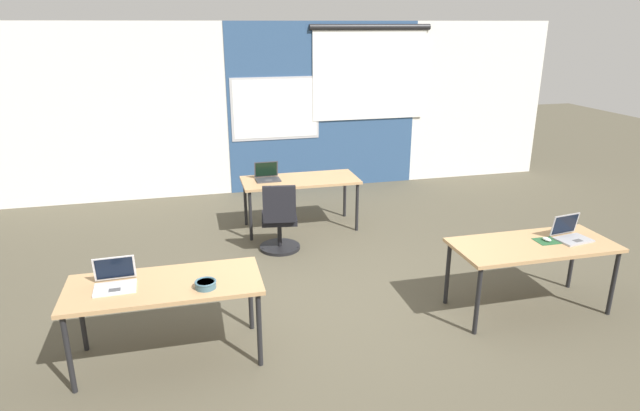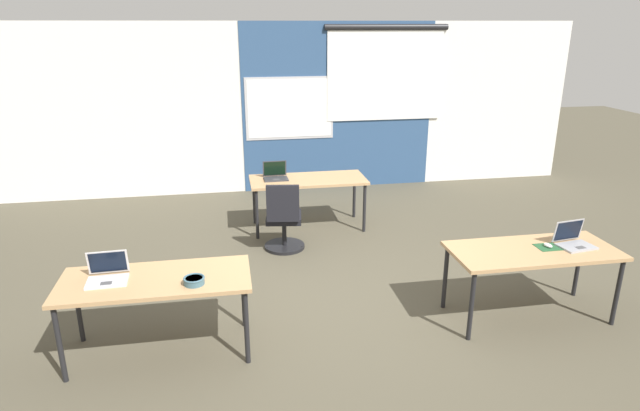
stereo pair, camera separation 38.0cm
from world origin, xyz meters
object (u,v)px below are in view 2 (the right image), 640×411
object	(u,v)px
laptop_far_left	(275,175)
chair_far_left	(284,222)
desk_near_left	(156,284)
desk_near_right	(533,255)
mouse_near_right_end	(548,245)
snack_bowl	(194,280)
desk_far_center	(308,183)
laptop_near_right_end	(573,241)
laptop_near_left_end	(107,275)

from	to	relation	value
laptop_far_left	chair_far_left	bearing A→B (deg)	-90.10
desk_near_left	desk_near_right	bearing A→B (deg)	0.00
mouse_near_right_end	desk_near_left	bearing A→B (deg)	-179.71
desk_near_right	snack_bowl	world-z (taller)	snack_bowl
desk_near_right	laptop_far_left	distance (m)	3.62
snack_bowl	desk_far_center	bearing A→B (deg)	64.49
desk_far_center	chair_far_left	distance (m)	0.91
desk_near_left	desk_near_right	xyz separation A→B (m)	(3.50, 0.00, 0.00)
desk_near_left	laptop_near_right_end	world-z (taller)	laptop_near_right_end
laptop_near_left_end	snack_bowl	xyz separation A→B (m)	(0.72, -0.20, -0.01)
chair_far_left	mouse_near_right_end	bearing A→B (deg)	147.18
desk_near_right	laptop_near_left_end	world-z (taller)	laptop_near_left_end
mouse_near_right_end	snack_bowl	size ratio (longest dim) A/B	0.61
laptop_near_left_end	snack_bowl	bearing A→B (deg)	-18.27
snack_bowl	desk_near_right	bearing A→B (deg)	3.07
chair_far_left	snack_bowl	world-z (taller)	chair_far_left
desk_near_right	laptop_far_left	bearing A→B (deg)	127.37
desk_far_center	mouse_near_right_end	world-z (taller)	mouse_near_right_end
laptop_near_right_end	snack_bowl	bearing A→B (deg)	174.28
chair_far_left	laptop_near_right_end	distance (m)	3.33
desk_near_left	laptop_near_right_end	size ratio (longest dim) A/B	4.36
chair_far_left	desk_near_right	bearing A→B (deg)	144.92
laptop_near_right_end	snack_bowl	distance (m)	3.59
desk_near_right	laptop_near_left_end	xyz separation A→B (m)	(-3.89, 0.03, 0.11)
laptop_far_left	laptop_near_left_end	world-z (taller)	laptop_far_left
desk_near_right	snack_bowl	xyz separation A→B (m)	(-3.17, -0.17, 0.10)
laptop_near_left_end	desk_near_left	bearing A→B (deg)	-7.37
desk_near_right	laptop_near_right_end	bearing A→B (deg)	2.14
desk_far_center	laptop_near_right_end	distance (m)	3.53
desk_near_left	laptop_far_left	xyz separation A→B (m)	(1.31, 2.87, 0.11)
laptop_near_right_end	laptop_near_left_end	bearing A→B (deg)	171.09
laptop_near_right_end	desk_near_left	bearing A→B (deg)	171.54
desk_near_right	laptop_far_left	size ratio (longest dim) A/B	4.77
laptop_far_left	snack_bowl	bearing A→B (deg)	-108.90
desk_near_left	laptop_far_left	bearing A→B (deg)	65.55
mouse_near_right_end	desk_far_center	bearing A→B (deg)	124.46
desk_near_right	desk_far_center	bearing A→B (deg)	122.01
mouse_near_right_end	snack_bowl	distance (m)	3.33
laptop_far_left	snack_bowl	size ratio (longest dim) A/B	1.89
snack_bowl	laptop_near_right_end	bearing A→B (deg)	2.96
desk_near_left	desk_near_right	size ratio (longest dim) A/B	1.00
chair_far_left	mouse_near_right_end	world-z (taller)	chair_far_left
laptop_far_left	chair_far_left	world-z (taller)	laptop_far_left
laptop_far_left	snack_bowl	world-z (taller)	laptop_far_left
desk_far_center	laptop_near_left_end	xyz separation A→B (m)	(-2.14, -2.77, 0.11)
desk_near_left	laptop_far_left	size ratio (longest dim) A/B	4.77
chair_far_left	laptop_near_left_end	xyz separation A→B (m)	(-1.71, -2.02, 0.39)
desk_near_right	snack_bowl	size ratio (longest dim) A/B	9.01
desk_near_left	desk_far_center	world-z (taller)	same
laptop_near_right_end	mouse_near_right_end	bearing A→B (deg)	170.69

